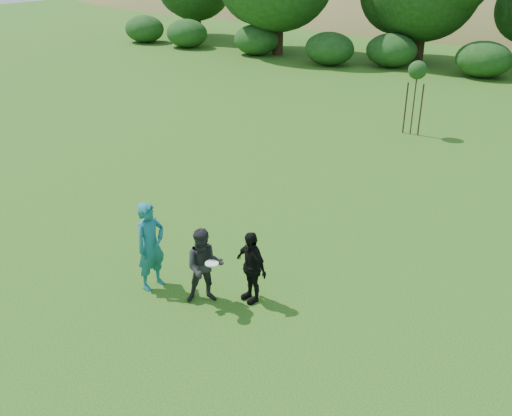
{
  "coord_description": "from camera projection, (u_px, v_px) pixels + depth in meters",
  "views": [
    {
      "loc": [
        6.41,
        -7.46,
        6.79
      ],
      "look_at": [
        0.0,
        3.0,
        1.1
      ],
      "focal_mm": 40.0,
      "sensor_mm": 36.0,
      "label": 1
    }
  ],
  "objects": [
    {
      "name": "ground",
      "position": [
        180.0,
        309.0,
        11.66
      ],
      "size": [
        120.0,
        120.0,
        0.0
      ],
      "primitive_type": "plane",
      "color": "#19470C",
      "rests_on": "ground"
    },
    {
      "name": "player_teal",
      "position": [
        151.0,
        246.0,
        12.05
      ],
      "size": [
        0.57,
        0.78,
        1.98
      ],
      "primitive_type": "imported",
      "rotation": [
        0.0,
        0.0,
        1.43
      ],
      "color": "#1A6D78",
      "rests_on": "ground"
    },
    {
      "name": "player_grey",
      "position": [
        204.0,
        266.0,
        11.61
      ],
      "size": [
        1.02,
        0.99,
        1.65
      ],
      "primitive_type": "imported",
      "rotation": [
        0.0,
        0.0,
        0.67
      ],
      "color": "#242427",
      "rests_on": "ground"
    },
    {
      "name": "player_black",
      "position": [
        251.0,
        267.0,
        11.66
      ],
      "size": [
        1.0,
        0.7,
        1.58
      ],
      "primitive_type": "imported",
      "rotation": [
        0.0,
        0.0,
        -0.38
      ],
      "color": "black",
      "rests_on": "ground"
    },
    {
      "name": "frisbee",
      "position": [
        212.0,
        264.0,
        11.16
      ],
      "size": [
        0.27,
        0.27,
        0.03
      ],
      "color": "white",
      "rests_on": "ground"
    },
    {
      "name": "sapling",
      "position": [
        417.0,
        72.0,
        21.41
      ],
      "size": [
        0.7,
        0.7,
        2.85
      ],
      "color": "#3A2417",
      "rests_on": "ground"
    }
  ]
}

